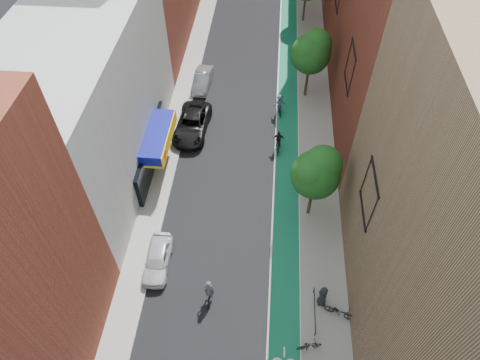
% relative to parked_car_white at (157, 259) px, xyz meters
% --- Properties ---
extents(ground, '(160.00, 160.00, 0.00)m').
position_rel_parked_car_white_xyz_m(ground, '(4.60, -4.88, -0.69)').
color(ground, black).
rests_on(ground, ground).
extents(bike_lane, '(2.00, 68.00, 0.01)m').
position_rel_parked_car_white_xyz_m(bike_lane, '(8.60, 21.12, -0.68)').
color(bike_lane, '#14754D').
rests_on(bike_lane, ground).
extents(sidewalk_left, '(2.00, 68.00, 0.15)m').
position_rel_parked_car_white_xyz_m(sidewalk_left, '(-1.40, 21.12, -0.61)').
color(sidewalk_left, gray).
rests_on(sidewalk_left, ground).
extents(sidewalk_right, '(3.00, 68.00, 0.15)m').
position_rel_parked_car_white_xyz_m(sidewalk_right, '(11.10, 21.12, -0.61)').
color(sidewalk_right, gray).
rests_on(sidewalk_right, ground).
extents(building_left_white, '(8.00, 20.00, 12.00)m').
position_rel_parked_car_white_xyz_m(building_left_white, '(-6.40, 9.12, 5.31)').
color(building_left_white, silver).
rests_on(building_left_white, ground).
extents(building_right_near_tan, '(8.00, 20.00, 18.00)m').
position_rel_parked_car_white_xyz_m(building_right_near_tan, '(16.60, -2.88, 8.31)').
color(building_right_near_tan, '#8C6B4C').
rests_on(building_right_near_tan, ground).
extents(tree_near, '(3.40, 3.36, 6.42)m').
position_rel_parked_car_white_xyz_m(tree_near, '(10.25, 5.14, 3.97)').
color(tree_near, '#332619').
rests_on(tree_near, ground).
extents(tree_mid, '(3.55, 3.53, 6.74)m').
position_rel_parked_car_white_xyz_m(tree_mid, '(10.25, 19.14, 4.20)').
color(tree_mid, '#332619').
rests_on(tree_mid, ground).
extents(parked_car_white, '(1.73, 4.07, 1.37)m').
position_rel_parked_car_white_xyz_m(parked_car_white, '(0.00, 0.00, 0.00)').
color(parked_car_white, silver).
rests_on(parked_car_white, ground).
extents(parked_car_black, '(2.98, 5.93, 1.61)m').
position_rel_parked_car_white_xyz_m(parked_car_black, '(0.26, 13.38, 0.12)').
color(parked_car_black, black).
rests_on(parked_car_black, ground).
extents(parked_car_silver, '(1.73, 4.35, 1.41)m').
position_rel_parked_car_white_xyz_m(parked_car_silver, '(0.24, 19.91, 0.02)').
color(parked_car_silver, gray).
rests_on(parked_car_silver, ground).
extents(cyclist_lead, '(0.69, 1.55, 2.16)m').
position_rel_parked_car_white_xyz_m(cyclist_lead, '(3.78, -2.20, 0.10)').
color(cyclist_lead, black).
rests_on(cyclist_lead, ground).
extents(cyclist_lane_near, '(0.90, 1.57, 2.11)m').
position_rel_parked_car_white_xyz_m(cyclist_lane_near, '(9.30, 7.91, 0.25)').
color(cyclist_lane_near, black).
rests_on(cyclist_lane_near, ground).
extents(cyclist_lane_mid, '(0.98, 1.86, 2.01)m').
position_rel_parked_car_white_xyz_m(cyclist_lane_mid, '(7.81, 11.69, 0.05)').
color(cyclist_lane_mid, black).
rests_on(cyclist_lane_mid, ground).
extents(cyclist_lane_far, '(1.14, 1.72, 1.97)m').
position_rel_parked_car_white_xyz_m(cyclist_lane_far, '(7.80, 16.44, 0.19)').
color(cyclist_lane_far, black).
rests_on(cyclist_lane_far, ground).
extents(parked_bike_mid, '(1.58, 0.78, 0.92)m').
position_rel_parked_car_white_xyz_m(parked_bike_mid, '(10.00, -4.91, -0.08)').
color(parked_bike_mid, black).
rests_on(parked_bike_mid, sidewalk_right).
extents(parked_bike_far, '(1.98, 1.23, 0.98)m').
position_rel_parked_car_white_xyz_m(parked_bike_far, '(11.90, -2.67, -0.05)').
color(parked_bike_far, black).
rests_on(parked_bike_far, sidewalk_right).
extents(pedestrian, '(0.65, 0.93, 1.80)m').
position_rel_parked_car_white_xyz_m(pedestrian, '(10.86, -1.93, 0.36)').
color(pedestrian, black).
rests_on(pedestrian, sidewalk_right).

